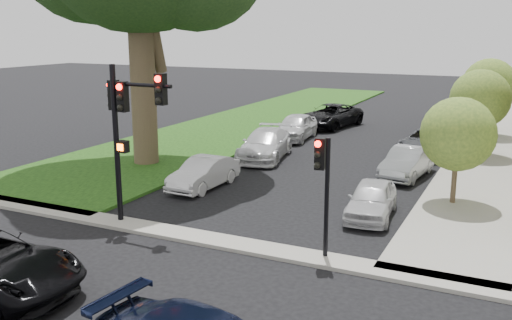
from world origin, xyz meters
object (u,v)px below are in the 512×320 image
at_px(car_parked_0, 371,199).
at_px(car_parked_6, 265,144).
at_px(car_parked_1, 407,163).
at_px(car_parked_7, 296,127).
at_px(traffic_signal_secondary, 323,175).
at_px(car_parked_2, 427,142).
at_px(car_parked_8, 330,116).
at_px(car_parked_5, 204,173).
at_px(traffic_signal_main, 126,116).
at_px(small_tree_b, 480,99).
at_px(car_parked_3, 439,121).
at_px(small_tree_a, 458,134).
at_px(car_parked_4, 452,109).
at_px(small_tree_c, 489,85).

relative_size(car_parked_0, car_parked_6, 0.74).
xyz_separation_m(car_parked_1, car_parked_7, (-7.75, 6.09, 0.09)).
relative_size(traffic_signal_secondary, car_parked_2, 0.73).
relative_size(car_parked_6, car_parked_8, 0.93).
bearing_deg(car_parked_5, traffic_signal_main, -87.40).
height_order(small_tree_b, car_parked_1, small_tree_b).
relative_size(traffic_signal_secondary, car_parked_3, 0.76).
bearing_deg(car_parked_8, car_parked_3, 15.62).
bearing_deg(small_tree_a, car_parked_1, 124.87).
bearing_deg(car_parked_3, car_parked_4, 81.24).
height_order(small_tree_c, car_parked_5, small_tree_c).
distance_m(car_parked_0, car_parked_1, 6.04).
bearing_deg(traffic_signal_main, small_tree_c, 66.62).
xyz_separation_m(traffic_signal_main, car_parked_3, (6.90, 21.99, -2.90)).
height_order(traffic_signal_secondary, car_parked_0, traffic_signal_secondary).
bearing_deg(car_parked_1, small_tree_b, 73.37).
bearing_deg(car_parked_8, car_parked_0, -56.72).
bearing_deg(traffic_signal_secondary, car_parked_5, 144.10).
relative_size(small_tree_c, car_parked_3, 1.00).
bearing_deg(car_parked_7, car_parked_3, 32.20).
bearing_deg(traffic_signal_main, car_parked_4, 76.31).
bearing_deg(car_parked_0, car_parked_1, 83.72).
relative_size(car_parked_3, car_parked_6, 0.93).
relative_size(car_parked_5, car_parked_6, 0.76).
relative_size(small_tree_a, car_parked_5, 1.06).
bearing_deg(small_tree_a, car_parked_2, 105.44).
xyz_separation_m(small_tree_a, car_parked_5, (-9.65, -1.98, -2.09)).
distance_m(small_tree_a, car_parked_3, 15.43).
bearing_deg(car_parked_8, small_tree_b, -18.61).
bearing_deg(car_parked_8, car_parked_1, -46.31).
xyz_separation_m(car_parked_1, car_parked_5, (-7.27, -5.39, -0.04)).
height_order(traffic_signal_secondary, car_parked_4, traffic_signal_secondary).
xyz_separation_m(small_tree_b, small_tree_c, (0.00, 6.13, 0.16)).
bearing_deg(car_parked_0, car_parked_4, 84.76).
distance_m(traffic_signal_secondary, car_parked_6, 13.09).
bearing_deg(car_parked_4, small_tree_b, -67.16).
bearing_deg(car_parked_5, car_parked_2, 57.18).
height_order(small_tree_a, car_parked_6, small_tree_a).
xyz_separation_m(small_tree_a, car_parked_8, (-9.60, 14.46, -1.96)).
bearing_deg(car_parked_1, car_parked_2, 95.92).
xyz_separation_m(small_tree_c, car_parked_7, (-10.13, -5.74, -2.39)).
bearing_deg(small_tree_a, car_parked_5, -168.42).
height_order(small_tree_c, car_parked_3, small_tree_c).
xyz_separation_m(car_parked_3, car_parked_6, (-6.95, -11.02, -0.07)).
xyz_separation_m(car_parked_2, car_parked_3, (-0.31, 6.51, 0.12)).
bearing_deg(car_parked_5, car_parked_7, 94.21).
bearing_deg(traffic_signal_secondary, car_parked_2, 88.52).
relative_size(small_tree_a, car_parked_4, 0.80).
bearing_deg(car_parked_0, small_tree_a, 41.39).
bearing_deg(car_parked_4, car_parked_2, -78.06).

